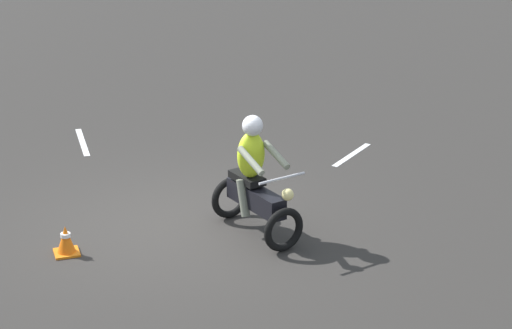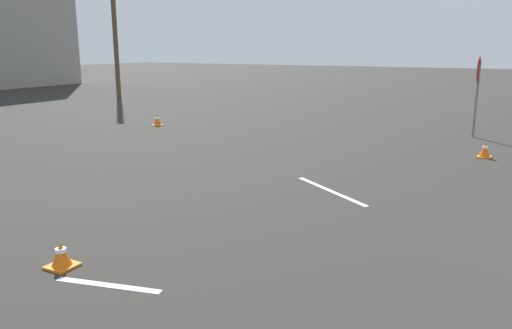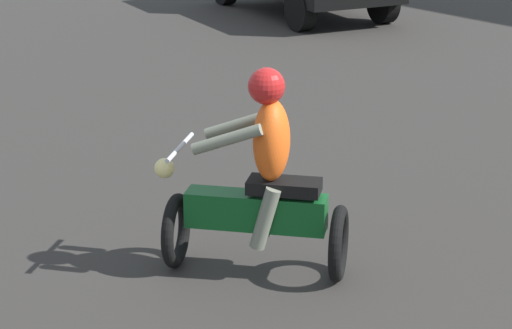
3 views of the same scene
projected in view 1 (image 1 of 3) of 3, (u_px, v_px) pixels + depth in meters
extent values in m
plane|color=#2D2B28|center=(174.00, 225.00, 13.78)|extent=(120.00, 120.00, 0.00)
torus|color=black|center=(284.00, 230.00, 12.92)|extent=(0.26, 0.60, 0.60)
torus|color=black|center=(230.00, 198.00, 13.93)|extent=(0.26, 0.60, 0.60)
cube|color=black|center=(256.00, 198.00, 13.35)|extent=(1.12, 0.53, 0.28)
cube|color=black|center=(247.00, 178.00, 13.44)|extent=(0.61, 0.40, 0.10)
cylinder|color=silver|center=(282.00, 178.00, 12.71)|extent=(0.22, 0.68, 0.04)
sphere|color=#F2E08C|center=(288.00, 195.00, 12.67)|extent=(0.20, 0.20, 0.16)
ellipsoid|color=#CCEA26|center=(251.00, 155.00, 13.24)|extent=(0.38, 0.46, 0.64)
cylinder|color=slate|center=(251.00, 161.00, 12.88)|extent=(0.55, 0.23, 0.27)
cylinder|color=slate|center=(276.00, 155.00, 13.09)|extent=(0.55, 0.23, 0.27)
cylinder|color=slate|center=(243.00, 198.00, 13.36)|extent=(0.27, 0.18, 0.51)
cylinder|color=slate|center=(261.00, 193.00, 13.50)|extent=(0.27, 0.18, 0.51)
sphere|color=silver|center=(253.00, 126.00, 13.06)|extent=(0.34, 0.34, 0.28)
cube|color=orange|center=(67.00, 253.00, 12.94)|extent=(0.32, 0.32, 0.03)
cone|color=orange|center=(66.00, 239.00, 12.87)|extent=(0.24, 0.24, 0.36)
cylinder|color=white|center=(65.00, 235.00, 12.85)|extent=(0.13, 0.13, 0.05)
cube|color=silver|center=(82.00, 142.00, 17.02)|extent=(1.44, 0.17, 0.01)
cube|color=silver|center=(352.00, 155.00, 16.43)|extent=(0.90, 1.02, 0.01)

